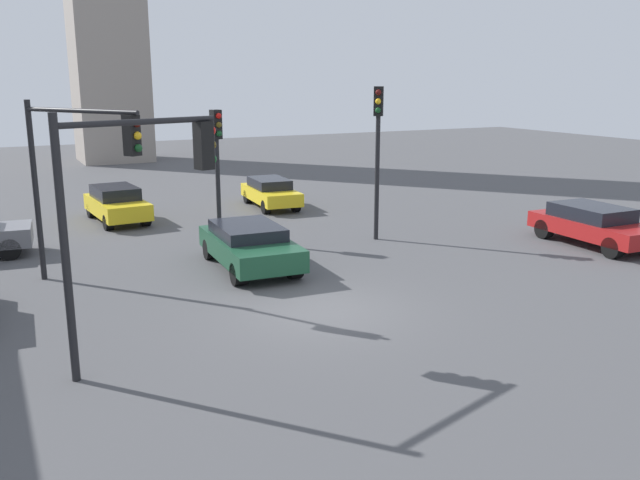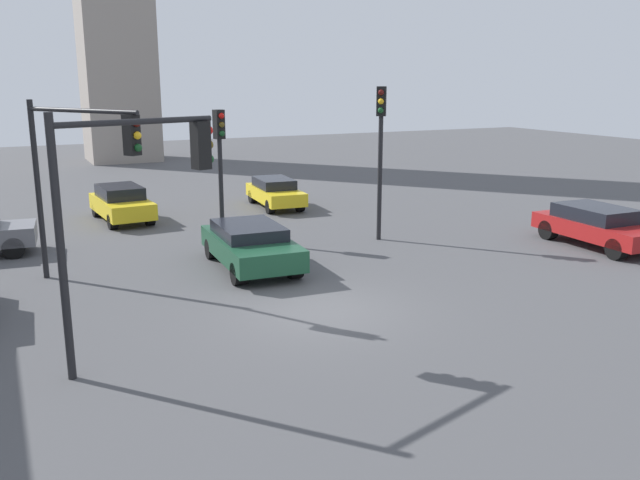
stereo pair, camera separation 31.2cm
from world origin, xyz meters
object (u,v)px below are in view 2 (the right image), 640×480
traffic_light_3 (220,150)px  car_4 (275,192)px  traffic_light_1 (381,135)px  car_0 (598,225)px  car_3 (121,203)px  traffic_light_0 (81,155)px  traffic_light_2 (135,184)px  car_1 (251,244)px

traffic_light_3 → car_4: traffic_light_3 is taller
traffic_light_1 → car_4: size_ratio=1.30×
car_0 → car_3: car_3 is taller
traffic_light_0 → car_4: traffic_light_0 is taller
traffic_light_1 → car_4: bearing=-137.0°
car_3 → traffic_light_3: bearing=23.9°
traffic_light_2 → car_3: 14.73m
traffic_light_1 → car_1: 6.35m
car_3 → car_4: bearing=86.7°
car_0 → car_3: 18.11m
traffic_light_2 → car_1: 7.54m
traffic_light_1 → car_3: 11.08m
car_4 → car_1: bearing=-21.9°
traffic_light_0 → car_1: 5.54m
car_4 → car_0: bearing=36.5°
traffic_light_3 → car_4: 7.00m
car_3 → car_4: size_ratio=1.01×
traffic_light_3 → car_1: bearing=-17.2°
traffic_light_2 → car_3: traffic_light_2 is taller
car_1 → car_3: (-2.31, 8.84, 0.01)m
traffic_light_0 → traffic_light_3: bearing=95.6°
traffic_light_3 → car_3: bearing=-164.0°
traffic_light_3 → car_3: traffic_light_3 is taller
traffic_light_0 → car_1: size_ratio=1.10×
car_0 → car_4: 13.66m
traffic_light_1 → traffic_light_2: size_ratio=1.06×
car_4 → traffic_light_0: bearing=-40.8°
traffic_light_2 → car_0: size_ratio=1.11×
traffic_light_3 → car_1: (-0.35, -3.86, -2.50)m
traffic_light_1 → car_3: bearing=-98.2°
traffic_light_3 → car_0: size_ratio=1.00×
traffic_light_1 → traffic_light_2: (-9.72, -6.92, -0.11)m
traffic_light_0 → car_4: 13.18m
traffic_light_1 → traffic_light_2: traffic_light_1 is taller
car_0 → traffic_light_3: bearing=-118.2°
traffic_light_1 → car_4: 8.13m
traffic_light_2 → traffic_light_3: 10.43m
car_1 → traffic_light_1: bearing=108.3°
traffic_light_0 → car_3: bearing=132.6°
car_0 → traffic_light_1: bearing=-121.5°
car_1 → car_3: 9.14m
car_3 → car_0: bearing=46.5°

